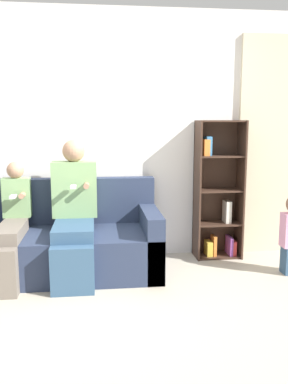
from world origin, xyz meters
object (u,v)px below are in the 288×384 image
couch (60,244)px  adult_seated (74,208)px  child_seated (11,224)px  bookshelf (218,194)px

couch → adult_seated: size_ratio=1.50×
child_seated → couch: bearing=19.0°
adult_seated → bookshelf: size_ratio=0.87×
couch → bookshelf: bookshelf is taller
adult_seated → couch: bearing=152.4°
couch → bookshelf: (1.63, 0.31, 0.40)m
couch → child_seated: size_ratio=1.79×
adult_seated → child_seated: (-0.55, -0.06, -0.12)m
couch → child_seated: child_seated is taller
couch → child_seated: 0.49m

